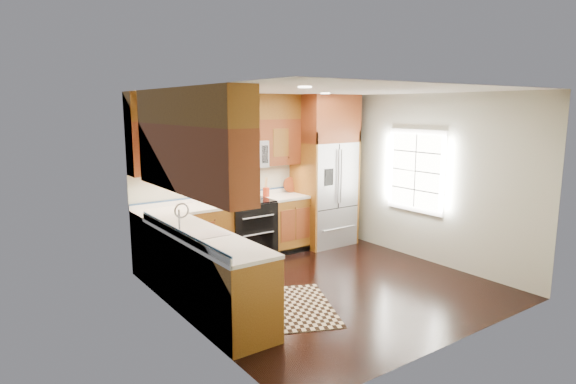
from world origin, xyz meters
TOP-DOWN VIEW (x-y plane):
  - ground at (0.00, 0.00)m, footprint 4.00×4.00m
  - wall_back at (0.00, 2.00)m, footprint 4.00×0.02m
  - wall_left at (-2.00, 0.00)m, footprint 0.02×4.00m
  - wall_right at (2.00, 0.00)m, footprint 0.02×4.00m
  - window at (1.98, 0.20)m, footprint 0.04×1.10m
  - base_cabinets at (-1.23, 0.90)m, footprint 2.85×3.00m
  - countertop at (-1.09, 1.01)m, footprint 2.86×3.01m
  - upper_cabinets at (-1.15, 1.09)m, footprint 2.85×3.00m
  - range at (-0.25, 1.67)m, footprint 0.76×0.67m
  - microwave at (-0.25, 1.80)m, footprint 0.76×0.40m
  - refrigerator at (1.30, 1.63)m, footprint 0.98×0.75m
  - sink_faucet at (-1.73, 0.23)m, footprint 0.54×0.44m
  - rug at (-0.74, -0.35)m, footprint 1.28×1.55m
  - knife_block at (-0.69, 1.70)m, footprint 0.11×0.15m
  - utensil_crock at (0.19, 1.79)m, footprint 0.12×0.12m
  - cutting_board at (0.75, 1.89)m, footprint 0.28×0.28m

SIDE VIEW (x-z plane):
  - ground at x=0.00m, z-range 0.00..0.00m
  - rug at x=-0.74m, z-range 0.00..0.01m
  - base_cabinets at x=-1.23m, z-range 0.00..0.90m
  - range at x=-0.25m, z-range 0.00..0.94m
  - countertop at x=-1.09m, z-range 0.90..0.94m
  - cutting_board at x=0.75m, z-range 0.94..0.96m
  - sink_faucet at x=-1.73m, z-range 0.81..1.18m
  - utensil_crock at x=0.19m, z-range 0.89..1.21m
  - knife_block at x=-0.69m, z-range 0.91..1.21m
  - wall_back at x=0.00m, z-range 0.00..2.60m
  - wall_left at x=-2.00m, z-range 0.00..2.60m
  - wall_right at x=2.00m, z-range 0.00..2.60m
  - refrigerator at x=1.30m, z-range 0.00..2.60m
  - window at x=1.98m, z-range 0.75..2.05m
  - microwave at x=-0.25m, z-range 1.45..1.87m
  - upper_cabinets at x=-1.15m, z-range 1.45..2.60m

